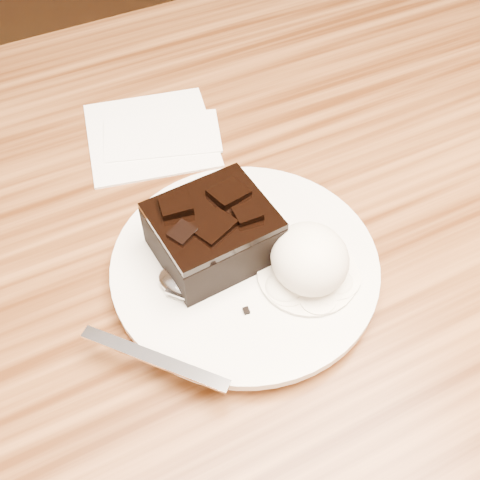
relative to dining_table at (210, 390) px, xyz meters
name	(u,v)px	position (x,y,z in m)	size (l,w,h in m)	color
floor	(217,472)	(0.00, 0.00, -0.38)	(4.00, 4.00, 0.00)	#412413
dining_table	(210,390)	(0.00, 0.00, 0.00)	(1.20, 0.80, 0.75)	#3C1D0B
plate	(245,268)	(0.02, -0.07, 0.38)	(0.24, 0.24, 0.02)	silver
brownie	(213,235)	(0.00, -0.05, 0.42)	(0.10, 0.09, 0.05)	black
ice_cream_scoop	(310,259)	(0.06, -0.11, 0.42)	(0.07, 0.07, 0.06)	white
melt_puddle	(308,274)	(0.06, -0.11, 0.40)	(0.09, 0.09, 0.00)	white
spoon	(185,282)	(-0.04, -0.07, 0.40)	(0.04, 0.19, 0.01)	silver
napkin	(151,134)	(0.01, 0.15, 0.38)	(0.14, 0.14, 0.01)	white
crumb_a	(246,311)	(-0.01, -0.12, 0.40)	(0.01, 0.01, 0.00)	black
crumb_b	(232,264)	(0.01, -0.07, 0.40)	(0.01, 0.01, 0.00)	black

